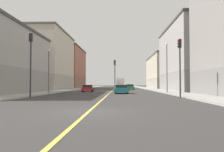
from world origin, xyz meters
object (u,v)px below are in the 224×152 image
at_px(building_right_midblock, 44,61).
at_px(street_lamp_left_near, 167,62).
at_px(box_truck, 120,83).
at_px(traffic_light_left_near, 180,60).
at_px(traffic_light_median_far, 115,71).
at_px(car_teal, 121,89).
at_px(building_left_mid, 196,58).
at_px(car_red, 88,88).
at_px(street_lamp_right_near, 49,66).
at_px(building_right_distant, 65,68).
at_px(car_black, 129,86).
at_px(building_left_far, 168,72).
at_px(traffic_light_right_near, 31,56).
at_px(car_green, 130,87).

bearing_deg(building_right_midblock, street_lamp_left_near, -38.07).
bearing_deg(street_lamp_left_near, box_truck, 100.47).
relative_size(traffic_light_left_near, traffic_light_median_far, 1.03).
bearing_deg(car_teal, building_left_mid, 39.97).
bearing_deg(car_red, street_lamp_right_near, -116.18).
relative_size(building_right_distant, traffic_light_left_near, 3.54).
relative_size(traffic_light_left_near, car_black, 1.43).
xyz_separation_m(building_left_far, building_right_distant, (-34.69, 2.53, 1.58)).
bearing_deg(building_right_distant, box_truck, -12.43).
bearing_deg(street_lamp_right_near, traffic_light_median_far, 44.55).
xyz_separation_m(building_left_mid, street_lamp_right_near, (-26.13, -14.55, -2.68)).
xyz_separation_m(building_left_far, street_lamp_right_near, (-26.13, -41.92, -1.22)).
xyz_separation_m(traffic_light_median_far, street_lamp_right_near, (-9.43, -9.29, 0.27)).
height_order(traffic_light_right_near, car_red, traffic_light_right_near).
height_order(traffic_light_left_near, street_lamp_left_near, street_lamp_left_near).
relative_size(car_red, car_black, 1.00).
bearing_deg(building_right_distant, car_teal, -65.97).
xyz_separation_m(building_right_midblock, street_lamp_right_near, (8.57, -22.65, -3.05)).
bearing_deg(traffic_light_left_near, building_left_far, 79.35).
bearing_deg(car_green, building_left_mid, -40.51).
relative_size(street_lamp_left_near, car_black, 1.80).
bearing_deg(car_green, street_lamp_right_near, -116.82).
xyz_separation_m(building_right_distant, street_lamp_left_near, (26.13, -42.26, -2.16)).
relative_size(street_lamp_right_near, box_truck, 0.97).
distance_m(building_right_midblock, building_right_distant, 21.80).
relative_size(street_lamp_left_near, car_green, 1.65).
distance_m(building_left_mid, street_lamp_right_near, 30.03).
distance_m(car_teal, car_green, 24.36).
distance_m(traffic_light_right_near, street_lamp_left_near, 20.03).
xyz_separation_m(building_left_mid, box_truck, (-15.60, 25.69, -5.08)).
bearing_deg(building_left_mid, car_black, 115.58).
distance_m(building_left_far, traffic_light_median_far, 36.68).
xyz_separation_m(traffic_light_right_near, car_green, (12.04, 34.80, -3.69)).
xyz_separation_m(building_right_midblock, traffic_light_right_near, (9.55, -31.71, -2.80)).
bearing_deg(traffic_light_left_near, car_green, 95.78).
distance_m(traffic_light_right_near, car_green, 37.01).
bearing_deg(street_lamp_right_near, building_right_distant, 100.91).
bearing_deg(car_red, traffic_light_left_near, -56.24).
bearing_deg(car_black, traffic_light_median_far, -96.70).
bearing_deg(street_lamp_left_near, car_black, 96.30).
height_order(building_right_distant, street_lamp_left_near, building_right_distant).
xyz_separation_m(building_left_far, traffic_light_left_near, (-9.58, -50.97, -1.38)).
xyz_separation_m(building_right_midblock, car_red, (13.01, -13.61, -6.51)).
bearing_deg(car_red, building_right_distant, 110.18).
bearing_deg(building_right_midblock, street_lamp_right_near, -69.28).
distance_m(traffic_light_left_near, traffic_light_median_far, 19.67).
relative_size(building_left_mid, car_red, 5.35).
bearing_deg(car_red, car_black, 74.88).
relative_size(street_lamp_left_near, street_lamp_right_near, 1.19).
bearing_deg(car_green, box_truck, 99.78).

